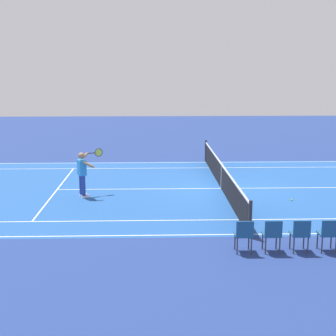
{
  "coord_description": "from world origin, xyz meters",
  "views": [
    {
      "loc": [
        2.67,
        18.89,
        4.63
      ],
      "look_at": [
        2.1,
        0.35,
        0.9
      ],
      "focal_mm": 53.28,
      "sensor_mm": 36.0,
      "label": 1
    }
  ],
  "objects_px": {
    "spectator_chair_5": "(300,233)",
    "spectator_chair_6": "(272,233)",
    "tennis_net": "(221,176)",
    "spectator_chair_7": "(244,234)",
    "spectator_chair_4": "(328,233)",
    "tennis_ball": "(292,200)",
    "tennis_player_near": "(83,172)"
  },
  "relations": [
    {
      "from": "spectator_chair_5",
      "to": "spectator_chair_6",
      "type": "bearing_deg",
      "value": 0.0
    },
    {
      "from": "tennis_net",
      "to": "spectator_chair_5",
      "type": "relative_size",
      "value": 13.3
    },
    {
      "from": "spectator_chair_7",
      "to": "spectator_chair_4",
      "type": "bearing_deg",
      "value": 180.0
    },
    {
      "from": "tennis_net",
      "to": "tennis_ball",
      "type": "relative_size",
      "value": 177.27
    },
    {
      "from": "spectator_chair_4",
      "to": "spectator_chair_6",
      "type": "distance_m",
      "value": 1.44
    },
    {
      "from": "spectator_chair_7",
      "to": "spectator_chair_5",
      "type": "bearing_deg",
      "value": 180.0
    },
    {
      "from": "tennis_net",
      "to": "spectator_chair_6",
      "type": "xyz_separation_m",
      "value": [
        -0.34,
        6.94,
        0.03
      ]
    },
    {
      "from": "tennis_net",
      "to": "tennis_player_near",
      "type": "bearing_deg",
      "value": 12.2
    },
    {
      "from": "tennis_net",
      "to": "spectator_chair_4",
      "type": "height_order",
      "value": "tennis_net"
    },
    {
      "from": "tennis_ball",
      "to": "spectator_chair_6",
      "type": "xyz_separation_m",
      "value": [
        1.93,
        5.05,
        0.49
      ]
    },
    {
      "from": "tennis_ball",
      "to": "spectator_chair_4",
      "type": "xyz_separation_m",
      "value": [
        0.49,
        5.05,
        0.49
      ]
    },
    {
      "from": "spectator_chair_4",
      "to": "spectator_chair_7",
      "type": "relative_size",
      "value": 1.0
    },
    {
      "from": "tennis_ball",
      "to": "spectator_chair_7",
      "type": "distance_m",
      "value": 5.72
    },
    {
      "from": "tennis_ball",
      "to": "spectator_chair_6",
      "type": "bearing_deg",
      "value": 69.1
    },
    {
      "from": "spectator_chair_4",
      "to": "spectator_chair_6",
      "type": "relative_size",
      "value": 1.0
    },
    {
      "from": "tennis_player_near",
      "to": "spectator_chair_5",
      "type": "bearing_deg",
      "value": 137.24
    },
    {
      "from": "tennis_ball",
      "to": "spectator_chair_6",
      "type": "relative_size",
      "value": 0.08
    },
    {
      "from": "tennis_net",
      "to": "spectator_chair_7",
      "type": "distance_m",
      "value": 6.95
    },
    {
      "from": "spectator_chair_6",
      "to": "spectator_chair_4",
      "type": "bearing_deg",
      "value": 180.0
    },
    {
      "from": "tennis_ball",
      "to": "tennis_player_near",
      "type": "bearing_deg",
      "value": -5.83
    },
    {
      "from": "spectator_chair_7",
      "to": "tennis_net",
      "type": "bearing_deg",
      "value": -93.12
    },
    {
      "from": "tennis_player_near",
      "to": "spectator_chair_5",
      "type": "relative_size",
      "value": 1.93
    },
    {
      "from": "tennis_player_near",
      "to": "tennis_ball",
      "type": "relative_size",
      "value": 25.71
    },
    {
      "from": "tennis_ball",
      "to": "spectator_chair_4",
      "type": "height_order",
      "value": "spectator_chair_4"
    },
    {
      "from": "tennis_net",
      "to": "spectator_chair_5",
      "type": "bearing_deg",
      "value": 98.7
    },
    {
      "from": "tennis_ball",
      "to": "spectator_chair_6",
      "type": "height_order",
      "value": "spectator_chair_6"
    },
    {
      "from": "spectator_chair_6",
      "to": "spectator_chair_7",
      "type": "distance_m",
      "value": 0.72
    },
    {
      "from": "tennis_player_near",
      "to": "spectator_chair_5",
      "type": "height_order",
      "value": "tennis_player_near"
    },
    {
      "from": "spectator_chair_4",
      "to": "tennis_ball",
      "type": "bearing_deg",
      "value": -95.5
    },
    {
      "from": "spectator_chair_5",
      "to": "spectator_chair_6",
      "type": "height_order",
      "value": "same"
    },
    {
      "from": "tennis_ball",
      "to": "tennis_net",
      "type": "bearing_deg",
      "value": -39.86
    },
    {
      "from": "tennis_ball",
      "to": "spectator_chair_5",
      "type": "distance_m",
      "value": 5.21
    }
  ]
}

